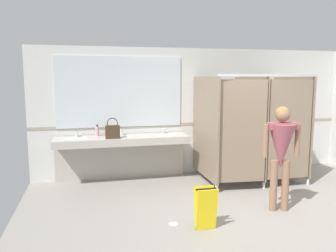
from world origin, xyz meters
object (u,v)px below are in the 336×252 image
at_px(person_standing, 281,146).
at_px(wet_floor_sign, 206,208).
at_px(soap_dispenser, 97,131).
at_px(handbag, 113,131).
at_px(paper_cup, 117,135).

bearing_deg(person_standing, wet_floor_sign, -164.37).
relative_size(soap_dispenser, wet_floor_sign, 0.39).
bearing_deg(person_standing, soap_dispenser, 140.00).
bearing_deg(handbag, paper_cup, 36.82).
xyz_separation_m(person_standing, soap_dispenser, (-2.62, 2.20, -0.01)).
bearing_deg(handbag, person_standing, -38.57).
distance_m(person_standing, paper_cup, 2.98).
bearing_deg(soap_dispenser, paper_cup, -34.92).
height_order(soap_dispenser, paper_cup, soap_dispenser).
xyz_separation_m(person_standing, wet_floor_sign, (-1.31, -0.37, -0.70)).
distance_m(paper_cup, wet_floor_sign, 2.57).
height_order(person_standing, handbag, person_standing).
xyz_separation_m(soap_dispenser, paper_cup, (0.36, -0.25, -0.05)).
bearing_deg(person_standing, paper_cup, 139.24).
height_order(person_standing, wet_floor_sign, person_standing).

